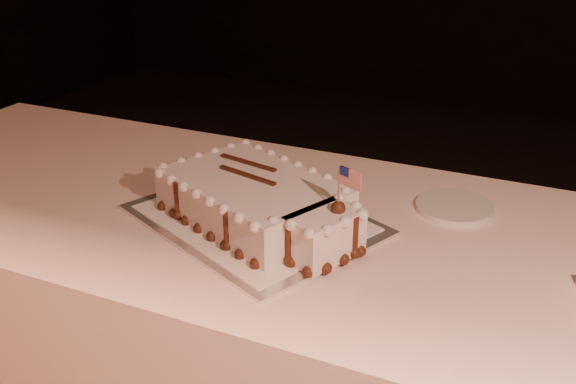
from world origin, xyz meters
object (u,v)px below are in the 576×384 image
at_px(cake_board, 254,220).
at_px(sheet_cake, 261,202).
at_px(side_plate, 454,207).
at_px(banquet_table, 303,362).

bearing_deg(cake_board, sheet_cake, 0.49).
bearing_deg(sheet_cake, side_plate, 33.93).
relative_size(banquet_table, side_plate, 14.24).
bearing_deg(side_plate, banquet_table, -145.94).
distance_m(cake_board, sheet_cake, 0.06).
distance_m(banquet_table, sheet_cake, 0.44).
bearing_deg(banquet_table, sheet_cake, -146.56).
bearing_deg(banquet_table, cake_board, -158.16).
bearing_deg(cake_board, banquet_table, 46.08).
xyz_separation_m(sheet_cake, side_plate, (0.35, 0.24, -0.05)).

